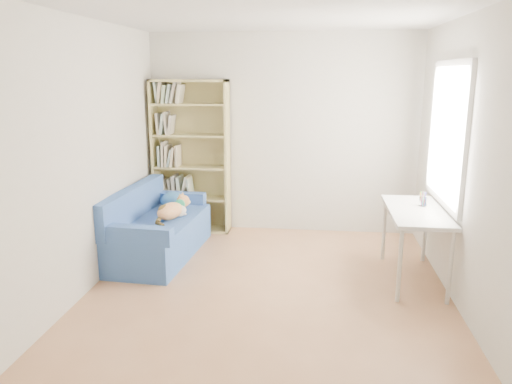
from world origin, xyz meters
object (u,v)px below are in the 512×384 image
bookshelf (191,163)px  desk (416,217)px  sofa (157,230)px  pen_cup (423,200)px

bookshelf → desk: size_ratio=1.67×
bookshelf → desk: bearing=-27.5°
sofa → pen_cup: bearing=-0.3°
desk → pen_cup: pen_cup is taller
bookshelf → sofa: bearing=-100.4°
bookshelf → desk: bookshelf is taller
pen_cup → sofa: bearing=175.6°
sofa → desk: (2.83, -0.38, 0.37)m
bookshelf → desk: 3.00m
sofa → bookshelf: bookshelf is taller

